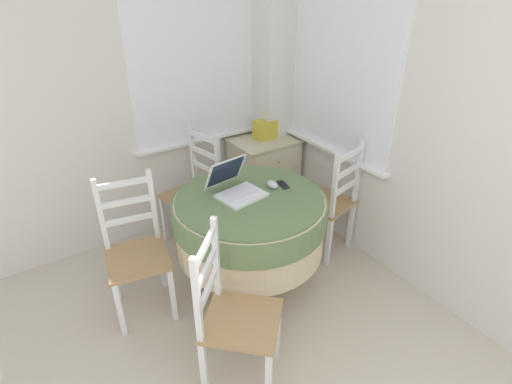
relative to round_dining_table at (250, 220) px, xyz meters
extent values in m
cube|color=silver|center=(-1.03, 1.14, 0.70)|extent=(4.08, 0.06, 2.55)
cube|color=white|center=(0.18, 1.10, 0.91)|extent=(1.10, 0.01, 1.42)
cube|color=white|center=(0.18, 1.07, 0.19)|extent=(1.18, 0.07, 0.02)
cube|color=white|center=(1.01, 0.28, 0.91)|extent=(0.01, 1.10, 1.42)
cube|color=white|center=(0.98, 0.28, 0.19)|extent=(0.07, 1.18, 0.02)
cube|color=silver|center=(0.87, 0.97, 0.70)|extent=(0.28, 0.28, 2.55)
cylinder|color=#4C3D2D|center=(0.00, 0.00, -0.56)|extent=(0.36, 0.36, 0.03)
cylinder|color=#4C3D2D|center=(0.00, 0.00, -0.19)|extent=(0.11, 0.11, 0.71)
cylinder|color=beige|center=(0.00, 0.00, -0.03)|extent=(1.02, 1.02, 0.39)
cylinder|color=#607A4C|center=(0.00, 0.00, 0.08)|extent=(1.04, 1.04, 0.17)
cylinder|color=#607A4C|center=(0.00, 0.00, 0.17)|extent=(0.99, 0.99, 0.02)
cube|color=white|center=(-0.04, 0.03, 0.19)|extent=(0.32, 0.27, 0.02)
cube|color=silver|center=(-0.04, 0.05, 0.20)|extent=(0.27, 0.18, 0.00)
cube|color=white|center=(-0.07, 0.20, 0.30)|extent=(0.30, 0.15, 0.21)
cube|color=#192338|center=(-0.07, 0.19, 0.31)|extent=(0.27, 0.13, 0.19)
ellipsoid|color=silver|center=(0.20, 0.02, 0.21)|extent=(0.06, 0.10, 0.05)
cube|color=black|center=(0.28, 0.01, 0.19)|extent=(0.07, 0.13, 0.01)
cube|color=black|center=(0.28, 0.01, 0.19)|extent=(0.06, 0.09, 0.00)
cube|color=#A87F51|center=(-0.10, 0.76, -0.14)|extent=(0.47, 0.46, 0.02)
cube|color=white|center=(-0.30, 0.89, -0.36)|extent=(0.04, 0.04, 0.43)
cube|color=white|center=(-0.24, 0.56, -0.36)|extent=(0.04, 0.04, 0.43)
cube|color=white|center=(0.04, 0.96, -0.36)|extent=(0.04, 0.04, 0.43)
cube|color=white|center=(0.10, 0.63, -0.36)|extent=(0.04, 0.04, 0.43)
cube|color=white|center=(0.04, 0.96, 0.13)|extent=(0.04, 0.04, 0.52)
cube|color=white|center=(0.10, 0.63, 0.13)|extent=(0.04, 0.04, 0.52)
cube|color=white|center=(0.07, 0.79, 0.33)|extent=(0.09, 0.33, 0.04)
cube|color=white|center=(0.07, 0.79, 0.19)|extent=(0.09, 0.33, 0.04)
cube|color=white|center=(0.07, 0.79, 0.06)|extent=(0.09, 0.33, 0.04)
cube|color=#A87F51|center=(0.76, 0.08, -0.14)|extent=(0.47, 0.48, 0.02)
cube|color=white|center=(0.88, 0.29, -0.36)|extent=(0.04, 0.04, 0.43)
cube|color=white|center=(0.56, 0.20, -0.36)|extent=(0.04, 0.04, 0.43)
cube|color=white|center=(0.97, -0.05, -0.36)|extent=(0.04, 0.04, 0.43)
cube|color=white|center=(0.64, -0.13, -0.36)|extent=(0.04, 0.04, 0.43)
cube|color=white|center=(0.97, -0.05, 0.13)|extent=(0.04, 0.04, 0.52)
cube|color=white|center=(0.64, -0.13, 0.13)|extent=(0.04, 0.04, 0.52)
cube|color=white|center=(0.81, -0.09, 0.33)|extent=(0.33, 0.10, 0.04)
cube|color=white|center=(0.81, -0.09, 0.19)|extent=(0.33, 0.10, 0.04)
cube|color=white|center=(0.81, -0.09, 0.06)|extent=(0.33, 0.10, 0.04)
cube|color=#A87F51|center=(-0.45, -0.62, -0.14)|extent=(0.56, 0.56, 0.02)
cube|color=white|center=(-0.44, -0.86, -0.36)|extent=(0.05, 0.05, 0.43)
cube|color=white|center=(-0.21, -0.62, -0.36)|extent=(0.05, 0.05, 0.43)
cube|color=white|center=(-0.69, -0.62, -0.36)|extent=(0.05, 0.05, 0.43)
cube|color=white|center=(-0.46, -0.38, -0.36)|extent=(0.05, 0.05, 0.43)
cube|color=white|center=(-0.69, -0.62, 0.13)|extent=(0.05, 0.05, 0.52)
cube|color=white|center=(-0.46, -0.38, 0.13)|extent=(0.05, 0.05, 0.52)
cube|color=white|center=(-0.58, -0.50, 0.33)|extent=(0.25, 0.26, 0.04)
cube|color=white|center=(-0.58, -0.50, 0.19)|extent=(0.25, 0.26, 0.04)
cube|color=white|center=(-0.58, -0.50, 0.06)|extent=(0.25, 0.26, 0.04)
cube|color=#A87F51|center=(-0.74, 0.20, -0.14)|extent=(0.45, 0.47, 0.02)
cube|color=white|center=(-0.94, 0.06, -0.36)|extent=(0.04, 0.04, 0.43)
cube|color=white|center=(-0.61, 0.00, -0.36)|extent=(0.04, 0.04, 0.43)
cube|color=white|center=(-0.87, 0.40, -0.36)|extent=(0.04, 0.04, 0.43)
cube|color=white|center=(-0.54, 0.34, -0.36)|extent=(0.04, 0.04, 0.43)
cube|color=white|center=(-0.87, 0.40, 0.13)|extent=(0.04, 0.04, 0.52)
cube|color=white|center=(-0.54, 0.34, 0.13)|extent=(0.04, 0.04, 0.52)
cube|color=white|center=(-0.71, 0.37, 0.33)|extent=(0.33, 0.08, 0.04)
cube|color=white|center=(-0.71, 0.37, 0.19)|extent=(0.33, 0.08, 0.04)
cube|color=white|center=(-0.71, 0.37, 0.06)|extent=(0.33, 0.08, 0.04)
cube|color=beige|center=(0.70, 0.85, -0.22)|extent=(0.55, 0.44, 0.71)
cube|color=beige|center=(0.70, 0.85, 0.15)|extent=(0.57, 0.46, 0.02)
cube|color=beige|center=(0.70, 0.63, 0.02)|extent=(0.48, 0.01, 0.20)
sphere|color=olive|center=(0.70, 0.62, 0.02)|extent=(0.02, 0.02, 0.02)
cube|color=beige|center=(0.70, 0.63, -0.22)|extent=(0.48, 0.01, 0.20)
sphere|color=olive|center=(0.70, 0.62, -0.22)|extent=(0.02, 0.02, 0.02)
cube|color=beige|center=(0.70, 0.63, -0.46)|extent=(0.48, 0.01, 0.20)
sphere|color=olive|center=(0.70, 0.62, -0.46)|extent=(0.02, 0.02, 0.02)
cube|color=gold|center=(0.73, 0.87, 0.24)|extent=(0.19, 0.13, 0.17)
camera|label=1|loc=(-1.23, -1.93, 1.50)|focal=28.00mm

